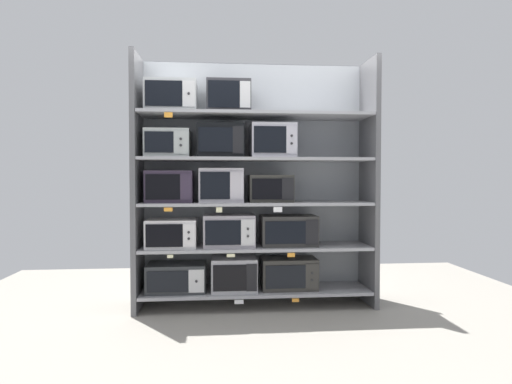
{
  "coord_description": "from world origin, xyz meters",
  "views": [
    {
      "loc": [
        -0.38,
        -4.32,
        1.29
      ],
      "look_at": [
        0.0,
        0.0,
        1.16
      ],
      "focal_mm": 30.32,
      "sensor_mm": 36.0,
      "label": 1
    }
  ],
  "objects_px": {
    "microwave_7": "(221,185)",
    "microwave_3": "(172,233)",
    "microwave_2": "(289,273)",
    "microwave_13": "(228,97)",
    "microwave_5": "(288,230)",
    "microwave_4": "(229,230)",
    "microwave_10": "(221,141)",
    "microwave_0": "(177,277)",
    "microwave_8": "(270,189)",
    "microwave_9": "(168,144)",
    "microwave_11": "(272,141)",
    "microwave_1": "(234,273)",
    "microwave_6": "(170,187)",
    "microwave_12": "(172,97)"
  },
  "relations": [
    {
      "from": "microwave_7",
      "to": "microwave_0",
      "type": "bearing_deg",
      "value": 179.98
    },
    {
      "from": "microwave_13",
      "to": "microwave_2",
      "type": "bearing_deg",
      "value": 0.03
    },
    {
      "from": "microwave_4",
      "to": "microwave_8",
      "type": "xyz_separation_m",
      "value": [
        0.42,
        0.0,
        0.42
      ]
    },
    {
      "from": "microwave_0",
      "to": "microwave_4",
      "type": "xyz_separation_m",
      "value": [
        0.52,
        -0.0,
        0.46
      ]
    },
    {
      "from": "microwave_9",
      "to": "microwave_10",
      "type": "height_order",
      "value": "microwave_10"
    },
    {
      "from": "microwave_6",
      "to": "microwave_10",
      "type": "distance_m",
      "value": 0.67
    },
    {
      "from": "microwave_1",
      "to": "microwave_5",
      "type": "distance_m",
      "value": 0.7
    },
    {
      "from": "microwave_0",
      "to": "microwave_13",
      "type": "distance_m",
      "value": 1.86
    },
    {
      "from": "microwave_1",
      "to": "microwave_5",
      "type": "xyz_separation_m",
      "value": [
        0.55,
        0.0,
        0.43
      ]
    },
    {
      "from": "microwave_8",
      "to": "microwave_12",
      "type": "relative_size",
      "value": 0.88
    },
    {
      "from": "microwave_1",
      "to": "microwave_11",
      "type": "bearing_deg",
      "value": 0.0
    },
    {
      "from": "microwave_11",
      "to": "microwave_5",
      "type": "bearing_deg",
      "value": 0.05
    },
    {
      "from": "microwave_3",
      "to": "microwave_8",
      "type": "height_order",
      "value": "microwave_8"
    },
    {
      "from": "microwave_0",
      "to": "microwave_1",
      "type": "bearing_deg",
      "value": -0.01
    },
    {
      "from": "microwave_0",
      "to": "microwave_3",
      "type": "xyz_separation_m",
      "value": [
        -0.04,
        -0.0,
        0.44
      ]
    },
    {
      "from": "microwave_2",
      "to": "microwave_13",
      "type": "distance_m",
      "value": 1.87
    },
    {
      "from": "microwave_10",
      "to": "microwave_11",
      "type": "relative_size",
      "value": 1.03
    },
    {
      "from": "microwave_5",
      "to": "microwave_7",
      "type": "height_order",
      "value": "microwave_7"
    },
    {
      "from": "microwave_7",
      "to": "microwave_11",
      "type": "xyz_separation_m",
      "value": [
        0.52,
        0.0,
        0.44
      ]
    },
    {
      "from": "microwave_1",
      "to": "microwave_13",
      "type": "height_order",
      "value": "microwave_13"
    },
    {
      "from": "microwave_2",
      "to": "microwave_7",
      "type": "distance_m",
      "value": 1.13
    },
    {
      "from": "microwave_3",
      "to": "microwave_11",
      "type": "height_order",
      "value": "microwave_11"
    },
    {
      "from": "microwave_5",
      "to": "microwave_7",
      "type": "bearing_deg",
      "value": -179.99
    },
    {
      "from": "microwave_0",
      "to": "microwave_2",
      "type": "height_order",
      "value": "microwave_2"
    },
    {
      "from": "microwave_4",
      "to": "microwave_10",
      "type": "height_order",
      "value": "microwave_10"
    },
    {
      "from": "microwave_7",
      "to": "microwave_3",
      "type": "bearing_deg",
      "value": -179.99
    },
    {
      "from": "microwave_2",
      "to": "microwave_0",
      "type": "bearing_deg",
      "value": 180.0
    },
    {
      "from": "microwave_3",
      "to": "microwave_6",
      "type": "distance_m",
      "value": 0.46
    },
    {
      "from": "microwave_7",
      "to": "microwave_13",
      "type": "height_order",
      "value": "microwave_13"
    },
    {
      "from": "microwave_10",
      "to": "microwave_13",
      "type": "height_order",
      "value": "microwave_13"
    },
    {
      "from": "microwave_8",
      "to": "microwave_10",
      "type": "relative_size",
      "value": 0.95
    },
    {
      "from": "microwave_3",
      "to": "microwave_1",
      "type": "bearing_deg",
      "value": 0.01
    },
    {
      "from": "microwave_5",
      "to": "microwave_10",
      "type": "relative_size",
      "value": 1.23
    },
    {
      "from": "microwave_4",
      "to": "microwave_6",
      "type": "height_order",
      "value": "microwave_6"
    },
    {
      "from": "microwave_5",
      "to": "microwave_10",
      "type": "height_order",
      "value": "microwave_10"
    },
    {
      "from": "microwave_10",
      "to": "microwave_8",
      "type": "bearing_deg",
      "value": -0.02
    },
    {
      "from": "microwave_10",
      "to": "microwave_11",
      "type": "height_order",
      "value": "microwave_11"
    },
    {
      "from": "microwave_0",
      "to": "microwave_6",
      "type": "relative_size",
      "value": 1.27
    },
    {
      "from": "microwave_1",
      "to": "microwave_0",
      "type": "bearing_deg",
      "value": 179.99
    },
    {
      "from": "microwave_2",
      "to": "microwave_10",
      "type": "relative_size",
      "value": 1.22
    },
    {
      "from": "microwave_0",
      "to": "microwave_4",
      "type": "bearing_deg",
      "value": -0.01
    },
    {
      "from": "microwave_2",
      "to": "microwave_5",
      "type": "height_order",
      "value": "microwave_5"
    },
    {
      "from": "microwave_0",
      "to": "microwave_12",
      "type": "bearing_deg",
      "value": -179.65
    },
    {
      "from": "microwave_2",
      "to": "microwave_13",
      "type": "bearing_deg",
      "value": -179.97
    },
    {
      "from": "microwave_2",
      "to": "microwave_10",
      "type": "bearing_deg",
      "value": 179.99
    },
    {
      "from": "microwave_8",
      "to": "microwave_13",
      "type": "bearing_deg",
      "value": -179.96
    },
    {
      "from": "microwave_2",
      "to": "microwave_1",
      "type": "bearing_deg",
      "value": -179.99
    },
    {
      "from": "microwave_9",
      "to": "microwave_12",
      "type": "relative_size",
      "value": 0.86
    },
    {
      "from": "microwave_1",
      "to": "microwave_4",
      "type": "bearing_deg",
      "value": 179.95
    },
    {
      "from": "microwave_0",
      "to": "microwave_9",
      "type": "bearing_deg",
      "value": -179.99
    }
  ]
}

